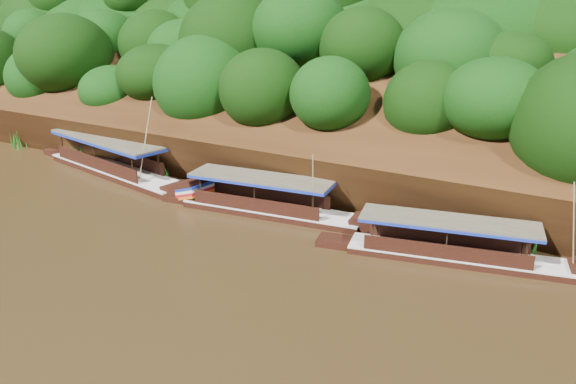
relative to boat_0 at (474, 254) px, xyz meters
name	(u,v)px	position (x,y,z in m)	size (l,w,h in m)	color
ground	(216,263)	(-11.46, -6.77, -0.50)	(160.00, 160.00, 0.00)	black
riverbank	(380,136)	(-11.47, 15.96, 1.39)	(120.00, 30.06, 19.40)	black
boat_0	(474,254)	(0.00, 0.00, 0.00)	(13.64, 4.66, 5.50)	black
boat_1	(282,208)	(-11.80, 0.53, 0.04)	(13.95, 3.75, 4.97)	black
boat_2	(123,169)	(-26.16, 1.20, 0.12)	(17.52, 5.35, 7.06)	black
reeds	(260,186)	(-14.80, 2.60, 0.38)	(49.50, 2.54, 2.02)	#216F1B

